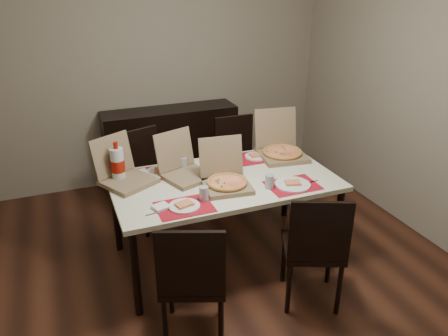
{
  "coord_description": "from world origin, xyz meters",
  "views": [
    {
      "loc": [
        -1.15,
        -2.82,
        2.28
      ],
      "look_at": [
        0.02,
        0.16,
        0.85
      ],
      "focal_mm": 35.0,
      "sensor_mm": 36.0,
      "label": 1
    }
  ],
  "objects": [
    {
      "name": "setting_far_right",
      "position": [
        0.41,
        0.48,
        0.77
      ],
      "size": [
        0.52,
        0.3,
        0.11
      ],
      "color": "#B40C1E",
      "rests_on": "dining_table"
    },
    {
      "name": "room_walls",
      "position": [
        0.0,
        0.43,
        1.73
      ],
      "size": [
        3.84,
        4.02,
        2.62
      ],
      "color": "gray",
      "rests_on": "ground"
    },
    {
      "name": "chair_far_right",
      "position": [
        0.53,
        1.07,
        0.51
      ],
      "size": [
        0.43,
        0.43,
        0.93
      ],
      "color": "black",
      "rests_on": "ground"
    },
    {
      "name": "setting_far_left",
      "position": [
        -0.39,
        0.48,
        0.77
      ],
      "size": [
        0.49,
        0.3,
        0.11
      ],
      "color": "#B40C1E",
      "rests_on": "dining_table"
    },
    {
      "name": "pizza_box_extra",
      "position": [
        -0.26,
        0.33,
        0.81
      ],
      "size": [
        0.47,
        0.49,
        0.36
      ],
      "color": "brown",
      "rests_on": "dining_table"
    },
    {
      "name": "dip_bowl",
      "position": [
        0.06,
        0.39,
        0.76
      ],
      "size": [
        0.15,
        0.15,
        0.03
      ],
      "primitive_type": "imported",
      "rotation": [
        0.0,
        0.0,
        -0.36
      ],
      "color": "white",
      "rests_on": "dining_table"
    },
    {
      "name": "soda_bottle",
      "position": [
        -0.78,
        0.44,
        0.89
      ],
      "size": [
        0.11,
        0.11,
        0.33
      ],
      "color": "silver",
      "rests_on": "dining_table"
    },
    {
      "name": "setting_near_right",
      "position": [
        0.44,
        -0.14,
        0.77
      ],
      "size": [
        0.46,
        0.3,
        0.11
      ],
      "color": "#B40C1E",
      "rests_on": "dining_table"
    },
    {
      "name": "chair_near_right",
      "position": [
        0.4,
        -0.63,
        0.51
      ],
      "size": [
        0.55,
        0.55,
        0.93
      ],
      "color": "black",
      "rests_on": "ground"
    },
    {
      "name": "ground",
      "position": [
        0.0,
        0.0,
        -0.01
      ],
      "size": [
        3.8,
        4.0,
        0.02
      ],
      "primitive_type": "cube",
      "color": "#452315",
      "rests_on": "ground"
    },
    {
      "name": "dining_table",
      "position": [
        0.02,
        0.16,
        0.68
      ],
      "size": [
        1.8,
        1.0,
        0.75
      ],
      "color": "beige",
      "rests_on": "ground"
    },
    {
      "name": "pizza_box_right",
      "position": [
        0.68,
        0.43,
        0.81
      ],
      "size": [
        0.45,
        0.49,
        0.4
      ],
      "color": "brown",
      "rests_on": "dining_table"
    },
    {
      "name": "sideboard",
      "position": [
        0.0,
        1.78,
        0.45
      ],
      "size": [
        1.5,
        0.4,
        0.9
      ],
      "primitive_type": "cube",
      "color": "black",
      "rests_on": "ground"
    },
    {
      "name": "chair_far_left",
      "position": [
        -0.45,
        1.02,
        0.51
      ],
      "size": [
        0.53,
        0.53,
        0.93
      ],
      "color": "black",
      "rests_on": "ground"
    },
    {
      "name": "chair_near_left",
      "position": [
        -0.52,
        -0.65,
        0.51
      ],
      "size": [
        0.54,
        0.54,
        0.93
      ],
      "color": "black",
      "rests_on": "ground"
    },
    {
      "name": "pizza_box_left",
      "position": [
        -0.74,
        0.4,
        0.81
      ],
      "size": [
        0.51,
        0.52,
        0.36
      ],
      "color": "brown",
      "rests_on": "dining_table"
    },
    {
      "name": "pizza_box_center",
      "position": [
        -0.01,
        0.04,
        0.81
      ],
      "size": [
        0.39,
        0.43,
        0.36
      ],
      "color": "brown",
      "rests_on": "dining_table"
    },
    {
      "name": "faina_plate",
      "position": [
        -0.22,
        0.29,
        0.76
      ],
      "size": [
        0.22,
        0.22,
        0.03
      ],
      "color": "black",
      "rests_on": "dining_table"
    },
    {
      "name": "setting_near_left",
      "position": [
        -0.39,
        -0.15,
        0.77
      ],
      "size": [
        0.49,
        0.3,
        0.11
      ],
      "color": "#B40C1E",
      "rests_on": "dining_table"
    },
    {
      "name": "napkin_loose",
      "position": [
        0.13,
        0.17,
        0.76
      ],
      "size": [
        0.16,
        0.16,
        0.02
      ],
      "primitive_type": "cube",
      "rotation": [
        0.0,
        0.0,
        0.91
      ],
      "color": "white",
      "rests_on": "dining_table"
    }
  ]
}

